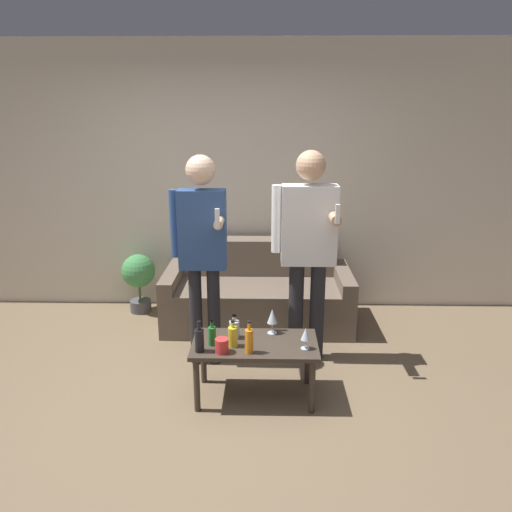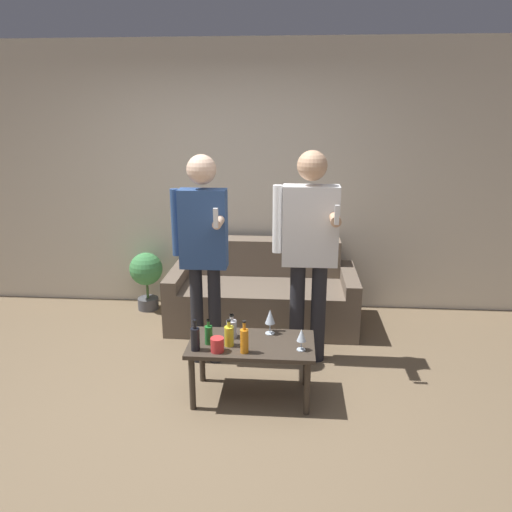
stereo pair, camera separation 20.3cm
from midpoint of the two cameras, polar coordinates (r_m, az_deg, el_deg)
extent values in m
plane|color=#756047|center=(3.63, -8.13, -17.99)|extent=(16.00, 16.00, 0.00)
cube|color=beige|center=(5.17, -4.96, 8.73)|extent=(8.00, 0.06, 2.70)
cube|color=#6B5B4C|center=(4.80, -1.04, -5.94)|extent=(1.52, 0.61, 0.42)
cube|color=#6B5B4C|center=(5.13, -0.87, -2.26)|extent=(1.52, 0.24, 0.79)
cube|color=#6B5B4C|center=(4.99, -10.57, -4.60)|extent=(0.14, 0.84, 0.54)
cube|color=#6B5B4C|center=(4.93, 8.70, -4.77)|extent=(0.14, 0.84, 0.54)
cube|color=#3D3328|center=(3.63, -1.76, -10.09)|extent=(0.90, 0.48, 0.03)
cylinder|color=#3D3328|center=(3.61, -8.45, -14.39)|extent=(0.04, 0.04, 0.41)
cylinder|color=#3D3328|center=(3.57, 4.75, -14.64)|extent=(0.04, 0.04, 0.41)
cylinder|color=#3D3328|center=(3.94, -7.53, -11.54)|extent=(0.04, 0.04, 0.41)
cylinder|color=#3D3328|center=(3.90, 4.41, -11.72)|extent=(0.04, 0.04, 0.41)
cylinder|color=yellow|center=(3.55, -4.32, -9.22)|extent=(0.07, 0.07, 0.14)
cylinder|color=yellow|center=(3.50, -4.35, -7.76)|extent=(0.03, 0.03, 0.06)
cylinder|color=black|center=(3.50, -4.36, -7.44)|extent=(0.03, 0.03, 0.01)
cylinder|color=#23752D|center=(3.58, -6.68, -9.10)|extent=(0.06, 0.06, 0.13)
cylinder|color=#23752D|center=(3.54, -6.73, -7.75)|extent=(0.02, 0.02, 0.05)
cylinder|color=black|center=(3.53, -6.74, -7.45)|extent=(0.02, 0.02, 0.01)
cylinder|color=orange|center=(3.45, -2.49, -9.75)|extent=(0.06, 0.06, 0.17)
cylinder|color=orange|center=(3.40, -2.52, -7.96)|extent=(0.02, 0.02, 0.07)
cylinder|color=black|center=(3.38, -2.53, -7.55)|extent=(0.03, 0.03, 0.01)
cylinder|color=black|center=(3.50, -8.17, -9.58)|extent=(0.06, 0.06, 0.16)
cylinder|color=black|center=(3.45, -8.24, -7.90)|extent=(0.02, 0.02, 0.06)
cylinder|color=black|center=(3.44, -8.26, -7.51)|extent=(0.03, 0.03, 0.01)
cylinder|color=silver|center=(3.67, -4.08, -8.40)|extent=(0.07, 0.07, 0.13)
cylinder|color=silver|center=(3.63, -4.11, -7.12)|extent=(0.03, 0.03, 0.05)
cylinder|color=black|center=(3.63, -4.12, -6.85)|extent=(0.03, 0.03, 0.01)
cylinder|color=silver|center=(3.54, 3.98, -10.51)|extent=(0.06, 0.06, 0.01)
cylinder|color=silver|center=(3.52, 3.99, -10.00)|extent=(0.01, 0.01, 0.06)
cone|color=silver|center=(3.49, 4.02, -8.88)|extent=(0.07, 0.07, 0.09)
cylinder|color=silver|center=(3.76, 0.29, -8.79)|extent=(0.07, 0.07, 0.01)
cylinder|color=silver|center=(3.74, 0.29, -8.21)|extent=(0.01, 0.01, 0.08)
cone|color=silver|center=(3.70, 0.29, -6.90)|extent=(0.07, 0.07, 0.11)
cylinder|color=red|center=(3.48, -5.62, -10.18)|extent=(0.09, 0.09, 0.10)
cylinder|color=#232328|center=(4.14, -8.27, -6.81)|extent=(0.10, 0.10, 0.83)
cylinder|color=#232328|center=(4.12, -6.23, -6.86)|extent=(0.10, 0.10, 0.83)
cube|color=#2D4C84|center=(3.90, -7.64, 3.00)|extent=(0.37, 0.16, 0.62)
sphere|color=beige|center=(3.82, -7.90, 9.72)|extent=(0.23, 0.23, 0.23)
cylinder|color=#2D4C84|center=(3.93, -10.81, 3.65)|extent=(0.07, 0.07, 0.53)
cylinder|color=beige|center=(3.74, -5.75, 3.92)|extent=(0.07, 0.27, 0.07)
cube|color=white|center=(3.56, -6.09, 4.29)|extent=(0.03, 0.03, 0.14)
cylinder|color=#232328|center=(4.18, 3.18, -6.37)|extent=(0.12, 0.12, 0.84)
cylinder|color=#232328|center=(4.19, 5.59, -6.37)|extent=(0.12, 0.12, 0.84)
cube|color=white|center=(3.95, 4.62, 3.54)|extent=(0.44, 0.19, 0.63)
sphere|color=tan|center=(3.88, 4.78, 10.29)|extent=(0.23, 0.23, 0.23)
cylinder|color=white|center=(3.94, 0.87, 4.24)|extent=(0.08, 0.08, 0.54)
cylinder|color=tan|center=(3.81, 7.41, 4.42)|extent=(0.08, 0.28, 0.08)
cube|color=white|center=(3.63, 7.73, 4.77)|extent=(0.03, 0.03, 0.14)
cylinder|color=#4C4C51|center=(5.41, -14.10, -5.53)|extent=(0.22, 0.22, 0.12)
cylinder|color=#476B38|center=(5.35, -14.22, -3.91)|extent=(0.03, 0.03, 0.20)
sphere|color=#428E4C|center=(5.28, -14.38, -1.66)|extent=(0.34, 0.34, 0.34)
camera|label=1|loc=(0.10, -91.51, -0.45)|focal=35.00mm
camera|label=2|loc=(0.10, 88.49, 0.45)|focal=35.00mm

